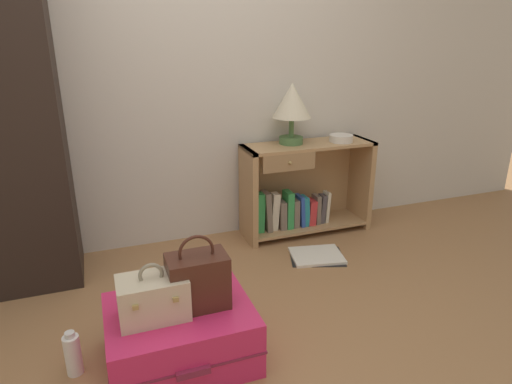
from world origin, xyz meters
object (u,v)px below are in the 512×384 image
(suitcase_large, at_px, (181,334))
(bottle, at_px, (73,354))
(bookshelf, at_px, (301,191))
(open_book_on_floor, at_px, (317,256))
(bowl, at_px, (341,138))
(handbag, at_px, (198,280))
(table_lamp, at_px, (292,104))
(train_case, at_px, (153,297))

(suitcase_large, relative_size, bottle, 3.05)
(bookshelf, distance_m, suitcase_large, 1.59)
(suitcase_large, xyz_separation_m, open_book_on_floor, (1.05, 0.68, -0.13))
(bowl, xyz_separation_m, handbag, (-1.33, -1.07, -0.31))
(bookshelf, bearing_deg, suitcase_large, -135.74)
(table_lamp, bearing_deg, bookshelf, -17.28)
(bookshelf, height_order, train_case, bookshelf)
(table_lamp, bearing_deg, handbag, -130.21)
(suitcase_large, relative_size, train_case, 2.22)
(bowl, distance_m, open_book_on_floor, 0.88)
(table_lamp, relative_size, bottle, 2.00)
(train_case, xyz_separation_m, handbag, (0.20, 0.02, 0.03))
(bowl, distance_m, bottle, 2.21)
(table_lamp, relative_size, suitcase_large, 0.66)
(table_lamp, distance_m, suitcase_large, 1.75)
(bookshelf, relative_size, open_book_on_floor, 2.24)
(bowl, bearing_deg, train_case, -144.65)
(bookshelf, xyz_separation_m, suitcase_large, (-1.13, -1.10, -0.19))
(train_case, xyz_separation_m, open_book_on_floor, (1.16, 0.70, -0.36))
(suitcase_large, height_order, open_book_on_floor, suitcase_large)
(bowl, relative_size, train_case, 0.58)
(table_lamp, height_order, bottle, table_lamp)
(suitcase_large, height_order, handbag, handbag)
(train_case, relative_size, handbag, 0.84)
(train_case, bearing_deg, bottle, 164.88)
(handbag, bearing_deg, table_lamp, 49.79)
(table_lamp, height_order, bowl, table_lamp)
(bowl, height_order, open_book_on_floor, bowl)
(table_lamp, relative_size, bowl, 2.50)
(bookshelf, xyz_separation_m, handbag, (-1.04, -1.11, 0.08))
(suitcase_large, bearing_deg, bookshelf, 44.26)
(train_case, bearing_deg, handbag, 4.94)
(bowl, relative_size, bottle, 0.80)
(suitcase_large, bearing_deg, handbag, -3.72)
(open_book_on_floor, bearing_deg, bowl, 46.55)
(bowl, xyz_separation_m, bottle, (-1.88, -0.99, -0.61))
(bookshelf, bearing_deg, open_book_on_floor, -100.51)
(open_book_on_floor, bearing_deg, suitcase_large, -147.33)
(open_book_on_floor, bearing_deg, bookshelf, 79.49)
(bookshelf, distance_m, handbag, 1.53)
(handbag, xyz_separation_m, open_book_on_floor, (0.96, 0.68, -0.39))
(bottle, distance_m, open_book_on_floor, 1.64)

